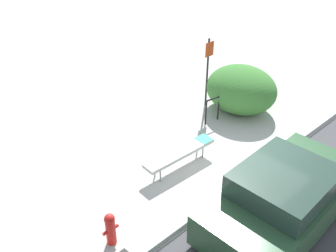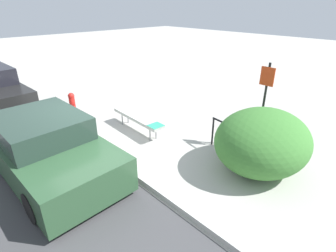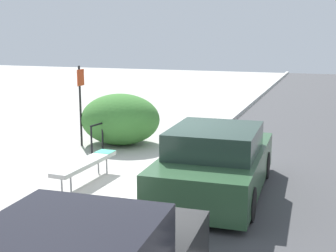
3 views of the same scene
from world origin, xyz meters
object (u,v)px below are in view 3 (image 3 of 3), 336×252
Objects in this scene: fire_hydrant at (44,216)px; sign_post at (80,98)px; parked_car_near at (216,163)px; bike_rack at (97,136)px; bench at (86,163)px.

sign_post is at bearing 24.42° from fire_hydrant.
parked_car_near is at bearing -32.96° from fire_hydrant.
sign_post is 0.55× the size of parked_car_near.
bike_rack is at bearing 19.12° from fire_hydrant.
sign_post is at bearing 51.67° from bike_rack.
sign_post reaches higher than parked_car_near.
parked_car_near is at bearing -120.34° from sign_post.
parked_car_near is (3.06, -1.98, 0.23)m from fire_hydrant.
parked_car_near is at bearing -81.50° from bench.
bike_rack reaches higher than fire_hydrant.
sign_post is 3.01× the size of fire_hydrant.
sign_post reaches higher than bench.
bike_rack is (2.32, 0.95, 0.06)m from bench.
sign_post reaches higher than bike_rack.
bench is at bearing -157.84° from bike_rack.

